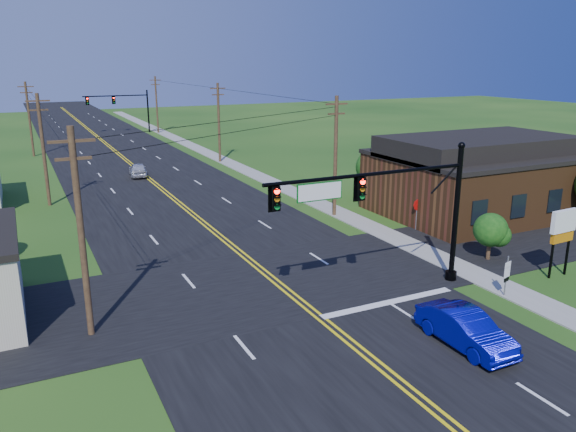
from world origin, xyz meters
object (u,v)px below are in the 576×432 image
signal_mast_main (387,204)px  route_sign (507,273)px  stop_sign (417,208)px  signal_mast_far (120,105)px  blue_car (465,330)px

signal_mast_main → route_sign: 7.03m
signal_mast_main → route_sign: bearing=-28.7°
stop_sign → signal_mast_far: bearing=88.6°
signal_mast_main → blue_car: bearing=-90.8°
blue_car → stop_sign: size_ratio=2.08×
signal_mast_far → route_sign: 75.18m
signal_mast_main → blue_car: 7.12m
signal_mast_far → stop_sign: 64.42m
signal_mast_far → blue_car: bearing=-90.1°
stop_sign → signal_mast_main: bearing=-145.5°
route_sign → stop_sign: size_ratio=0.97×
signal_mast_main → route_sign: size_ratio=5.25×
signal_mast_main → signal_mast_far: (0.10, 72.00, -0.20)m
route_sign → stop_sign: (3.31, 11.15, 0.34)m
signal_mast_far → blue_car: signal_mast_far is taller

